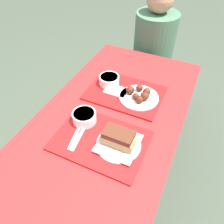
# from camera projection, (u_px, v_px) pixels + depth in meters

# --- Properties ---
(ground_plane) EXTENTS (12.00, 12.00, 0.00)m
(ground_plane) POSITION_uv_depth(u_px,v_px,m) (111.00, 180.00, 1.74)
(ground_plane) COLOR #424C3D
(picnic_table) EXTENTS (0.77, 1.48, 0.74)m
(picnic_table) POSITION_uv_depth(u_px,v_px,m) (110.00, 128.00, 1.30)
(picnic_table) COLOR maroon
(picnic_table) RESTS_ON ground_plane
(picnic_bench_far) EXTENTS (0.73, 0.28, 0.43)m
(picnic_bench_far) POSITION_uv_depth(u_px,v_px,m) (153.00, 79.00, 2.11)
(picnic_bench_far) COLOR maroon
(picnic_bench_far) RESTS_ON ground_plane
(tray_near) EXTENTS (0.45, 0.33, 0.01)m
(tray_near) POSITION_uv_depth(u_px,v_px,m) (100.00, 140.00, 1.09)
(tray_near) COLOR red
(tray_near) RESTS_ON picnic_table
(tray_far) EXTENTS (0.45, 0.33, 0.01)m
(tray_far) POSITION_uv_depth(u_px,v_px,m) (124.00, 93.00, 1.35)
(tray_far) COLOR red
(tray_far) RESTS_ON picnic_table
(bowl_coleslaw_near) EXTENTS (0.13, 0.13, 0.06)m
(bowl_coleslaw_near) POSITION_uv_depth(u_px,v_px,m) (84.00, 117.00, 1.15)
(bowl_coleslaw_near) COLOR white
(bowl_coleslaw_near) RESTS_ON tray_near
(brisket_sandwich_plate) EXTENTS (0.22, 0.22, 0.09)m
(brisket_sandwich_plate) POSITION_uv_depth(u_px,v_px,m) (119.00, 140.00, 1.04)
(brisket_sandwich_plate) COLOR white
(brisket_sandwich_plate) RESTS_ON tray_near
(plastic_fork_near) EXTENTS (0.05, 0.17, 0.00)m
(plastic_fork_near) POSITION_uv_depth(u_px,v_px,m) (75.00, 136.00, 1.10)
(plastic_fork_near) COLOR white
(plastic_fork_near) RESTS_ON tray_near
(plastic_knife_near) EXTENTS (0.04, 0.17, 0.00)m
(plastic_knife_near) POSITION_uv_depth(u_px,v_px,m) (79.00, 138.00, 1.09)
(plastic_knife_near) COLOR white
(plastic_knife_near) RESTS_ON tray_near
(bowl_coleslaw_far) EXTENTS (0.13, 0.13, 0.06)m
(bowl_coleslaw_far) POSITION_uv_depth(u_px,v_px,m) (109.00, 80.00, 1.39)
(bowl_coleslaw_far) COLOR white
(bowl_coleslaw_far) RESTS_ON tray_far
(wings_plate_far) EXTENTS (0.24, 0.24, 0.06)m
(wings_plate_far) POSITION_uv_depth(u_px,v_px,m) (139.00, 95.00, 1.30)
(wings_plate_far) COLOR white
(wings_plate_far) RESTS_ON tray_far
(napkin_far) EXTENTS (0.14, 0.10, 0.01)m
(napkin_far) POSITION_uv_depth(u_px,v_px,m) (116.00, 91.00, 1.35)
(napkin_far) COLOR white
(napkin_far) RESTS_ON tray_far
(person_seated_across) EXTENTS (0.34, 0.34, 0.75)m
(person_seated_across) POSITION_uv_depth(u_px,v_px,m) (154.00, 40.00, 1.85)
(person_seated_across) COLOR #477051
(person_seated_across) RESTS_ON picnic_bench_far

